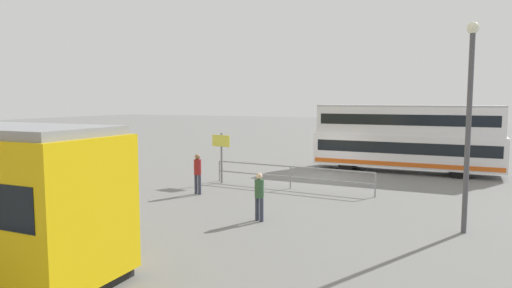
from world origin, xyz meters
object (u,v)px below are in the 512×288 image
pedestrian_crossing (259,193)px  info_sign (221,149)px  double_decker_bus (406,138)px  street_lamp (469,111)px  pedestrian_near_railing (198,171)px

pedestrian_crossing → info_sign: info_sign is taller
pedestrian_crossing → info_sign: (4.57, -5.72, 0.78)m
double_decker_bus → street_lamp: street_lamp is taller
pedestrian_near_railing → street_lamp: street_lamp is taller
double_decker_bus → street_lamp: bearing=103.9°
double_decker_bus → info_sign: bearing=42.4°
pedestrian_near_railing → pedestrian_crossing: pedestrian_near_railing is taller
info_sign → pedestrian_near_railing: bearing=96.5°
street_lamp → pedestrian_crossing: bearing=11.9°
double_decker_bus → pedestrian_near_railing: double_decker_bus is taller
double_decker_bus → street_lamp: 12.25m
info_sign → street_lamp: 12.03m
info_sign → street_lamp: bearing=158.4°
pedestrian_crossing → info_sign: size_ratio=0.66×
double_decker_bus → pedestrian_near_railing: 12.86m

